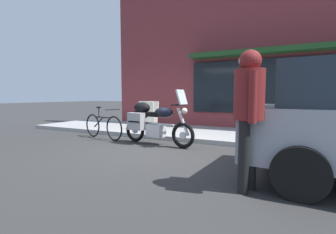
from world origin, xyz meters
TOP-DOWN VIEW (x-y plane):
  - ground_plane at (0.00, 0.00)m, footprint 80.00×80.00m
  - touring_motorcycle at (-0.41, 0.49)m, footprint 2.12×0.63m
  - parked_bicycle at (-2.12, 0.55)m, footprint 1.70×0.57m
  - pedestrian_walking at (2.28, -1.60)m, footprint 0.48×0.53m
  - sandwich_board_sign at (-1.55, 2.17)m, footprint 0.55×0.41m

SIDE VIEW (x-z plane):
  - ground_plane at x=0.00m, z-range 0.00..0.00m
  - parked_bicycle at x=-2.12m, z-range -0.09..0.84m
  - sandwich_board_sign at x=-1.55m, z-range 0.12..1.06m
  - touring_motorcycle at x=-0.41m, z-range -0.10..1.29m
  - pedestrian_walking at x=2.28m, z-range 0.24..2.06m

